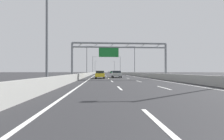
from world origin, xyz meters
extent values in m
plane|color=#2D2D30|center=(0.00, 100.00, 0.00)|extent=(260.00, 260.00, 0.00)
cube|color=white|center=(-1.80, 3.50, 0.01)|extent=(0.16, 3.00, 0.01)
cube|color=white|center=(-1.80, 12.50, 0.01)|extent=(0.16, 3.00, 0.01)
cube|color=white|center=(-1.80, 21.50, 0.01)|extent=(0.16, 3.00, 0.01)
cube|color=white|center=(-1.80, 30.50, 0.01)|extent=(0.16, 3.00, 0.01)
cube|color=white|center=(-1.80, 39.50, 0.01)|extent=(0.16, 3.00, 0.01)
cube|color=white|center=(-1.80, 48.50, 0.01)|extent=(0.16, 3.00, 0.01)
cube|color=white|center=(-1.80, 57.50, 0.01)|extent=(0.16, 3.00, 0.01)
cube|color=white|center=(-1.80, 66.50, 0.01)|extent=(0.16, 3.00, 0.01)
cube|color=white|center=(-1.80, 75.50, 0.01)|extent=(0.16, 3.00, 0.01)
cube|color=white|center=(-1.80, 84.50, 0.01)|extent=(0.16, 3.00, 0.01)
cube|color=white|center=(-1.80, 93.50, 0.01)|extent=(0.16, 3.00, 0.01)
cube|color=white|center=(-1.80, 102.50, 0.01)|extent=(0.16, 3.00, 0.01)
cube|color=white|center=(-1.80, 111.50, 0.01)|extent=(0.16, 3.00, 0.01)
cube|color=white|center=(-1.80, 120.50, 0.01)|extent=(0.16, 3.00, 0.01)
cube|color=white|center=(-1.80, 129.50, 0.01)|extent=(0.16, 3.00, 0.01)
cube|color=white|center=(-1.80, 138.50, 0.01)|extent=(0.16, 3.00, 0.01)
cube|color=white|center=(-1.80, 147.50, 0.01)|extent=(0.16, 3.00, 0.01)
cube|color=white|center=(-1.80, 156.50, 0.01)|extent=(0.16, 3.00, 0.01)
cube|color=white|center=(1.80, 12.50, 0.01)|extent=(0.16, 3.00, 0.01)
cube|color=white|center=(1.80, 21.50, 0.01)|extent=(0.16, 3.00, 0.01)
cube|color=white|center=(1.80, 30.50, 0.01)|extent=(0.16, 3.00, 0.01)
cube|color=white|center=(1.80, 39.50, 0.01)|extent=(0.16, 3.00, 0.01)
cube|color=white|center=(1.80, 48.50, 0.01)|extent=(0.16, 3.00, 0.01)
cube|color=white|center=(1.80, 57.50, 0.01)|extent=(0.16, 3.00, 0.01)
cube|color=white|center=(1.80, 66.50, 0.01)|extent=(0.16, 3.00, 0.01)
cube|color=white|center=(1.80, 75.50, 0.01)|extent=(0.16, 3.00, 0.01)
cube|color=white|center=(1.80, 84.50, 0.01)|extent=(0.16, 3.00, 0.01)
cube|color=white|center=(1.80, 93.50, 0.01)|extent=(0.16, 3.00, 0.01)
cube|color=white|center=(1.80, 102.50, 0.01)|extent=(0.16, 3.00, 0.01)
cube|color=white|center=(1.80, 111.50, 0.01)|extent=(0.16, 3.00, 0.01)
cube|color=white|center=(1.80, 120.50, 0.01)|extent=(0.16, 3.00, 0.01)
cube|color=white|center=(1.80, 129.50, 0.01)|extent=(0.16, 3.00, 0.01)
cube|color=white|center=(1.80, 138.50, 0.01)|extent=(0.16, 3.00, 0.01)
cube|color=white|center=(1.80, 147.50, 0.01)|extent=(0.16, 3.00, 0.01)
cube|color=white|center=(1.80, 156.50, 0.01)|extent=(0.16, 3.00, 0.01)
cube|color=white|center=(-5.25, 88.00, 0.01)|extent=(0.16, 176.00, 0.01)
cube|color=white|center=(5.25, 88.00, 0.01)|extent=(0.16, 176.00, 0.01)
cube|color=#9E9E99|center=(-6.90, 110.00, 0.47)|extent=(0.45, 220.00, 0.95)
cube|color=#9E9E99|center=(6.90, 110.00, 0.47)|extent=(0.45, 220.00, 0.95)
cylinder|color=gray|center=(-8.13, 28.11, 3.10)|extent=(0.36, 0.36, 6.20)
cylinder|color=gray|center=(8.13, 28.11, 3.10)|extent=(0.36, 0.36, 6.20)
cylinder|color=gray|center=(0.00, 28.11, 6.20)|extent=(16.27, 0.32, 0.32)
cylinder|color=gray|center=(0.00, 28.11, 5.50)|extent=(16.27, 0.26, 0.26)
cylinder|color=gray|center=(-6.78, 28.11, 5.85)|extent=(0.74, 0.10, 0.74)
cylinder|color=gray|center=(-4.07, 28.11, 5.85)|extent=(0.74, 0.10, 0.74)
cylinder|color=gray|center=(-1.36, 28.11, 5.85)|extent=(0.74, 0.10, 0.74)
cylinder|color=gray|center=(1.36, 28.11, 5.85)|extent=(0.74, 0.10, 0.74)
cylinder|color=gray|center=(4.07, 28.11, 5.85)|extent=(0.74, 0.10, 0.74)
cylinder|color=gray|center=(6.78, 28.11, 5.85)|extent=(0.74, 0.10, 0.74)
cube|color=#19752D|center=(-1.91, 28.11, 4.60)|extent=(3.40, 0.12, 1.60)
cylinder|color=slate|center=(-7.70, 13.24, 4.75)|extent=(0.20, 0.20, 9.50)
cylinder|color=slate|center=(-7.70, 53.13, 4.75)|extent=(0.20, 0.20, 9.50)
cylinder|color=slate|center=(-6.60, 53.13, 9.35)|extent=(2.20, 0.12, 0.12)
cube|color=#F2EAC6|center=(-5.50, 53.13, 9.25)|extent=(0.56, 0.28, 0.20)
cylinder|color=slate|center=(7.70, 53.13, 4.75)|extent=(0.20, 0.20, 9.50)
cylinder|color=slate|center=(6.60, 53.13, 9.35)|extent=(2.20, 0.12, 0.12)
cube|color=#F2EAC6|center=(5.50, 53.13, 9.25)|extent=(0.56, 0.28, 0.20)
cylinder|color=slate|center=(-7.70, 93.02, 4.75)|extent=(0.20, 0.20, 9.50)
cylinder|color=slate|center=(-6.60, 93.02, 9.35)|extent=(2.20, 0.12, 0.12)
cube|color=#F2EAC6|center=(-5.50, 93.02, 9.25)|extent=(0.56, 0.28, 0.20)
cylinder|color=slate|center=(7.70, 93.02, 4.75)|extent=(0.20, 0.20, 9.50)
cylinder|color=slate|center=(6.60, 93.02, 9.35)|extent=(2.20, 0.12, 0.12)
cube|color=#F2EAC6|center=(5.50, 93.02, 9.25)|extent=(0.56, 0.28, 0.20)
cylinder|color=slate|center=(-7.70, 132.91, 4.75)|extent=(0.20, 0.20, 9.50)
cylinder|color=slate|center=(-6.60, 132.91, 9.35)|extent=(2.20, 0.12, 0.12)
cube|color=#F2EAC6|center=(-5.50, 132.91, 9.25)|extent=(0.56, 0.28, 0.20)
cylinder|color=slate|center=(7.70, 132.91, 4.75)|extent=(0.20, 0.20, 9.50)
cylinder|color=slate|center=(6.60, 132.91, 9.35)|extent=(2.20, 0.12, 0.12)
cube|color=#F2EAC6|center=(5.50, 132.91, 9.25)|extent=(0.56, 0.28, 0.20)
cube|color=#2347AD|center=(-3.78, 68.86, 0.65)|extent=(1.79, 4.18, 0.66)
cube|color=black|center=(-3.78, 68.81, 1.23)|extent=(1.57, 1.96, 0.49)
cylinder|color=black|center=(-4.57, 70.40, 0.32)|extent=(0.22, 0.64, 0.64)
cylinder|color=black|center=(-3.00, 70.40, 0.32)|extent=(0.22, 0.64, 0.64)
cylinder|color=black|center=(-4.57, 67.32, 0.32)|extent=(0.22, 0.64, 0.64)
cylinder|color=black|center=(-3.00, 67.32, 0.32)|extent=(0.22, 0.64, 0.64)
cube|color=yellow|center=(-3.43, 31.29, 0.64)|extent=(1.72, 4.54, 0.63)
cube|color=black|center=(-3.43, 31.53, 1.19)|extent=(1.51, 1.92, 0.48)
cylinder|color=black|center=(-4.18, 33.01, 0.32)|extent=(0.22, 0.64, 0.64)
cylinder|color=black|center=(-2.68, 33.01, 0.32)|extent=(0.22, 0.64, 0.64)
cylinder|color=black|center=(-4.18, 29.57, 0.32)|extent=(0.22, 0.64, 0.64)
cylinder|color=black|center=(-2.68, 29.57, 0.32)|extent=(0.22, 0.64, 0.64)
cube|color=#A8ADB2|center=(0.04, 34.70, 0.66)|extent=(1.87, 4.32, 0.67)
cube|color=black|center=(0.04, 34.66, 1.21)|extent=(1.65, 1.91, 0.44)
cylinder|color=black|center=(-0.79, 36.31, 0.32)|extent=(0.22, 0.64, 0.64)
cylinder|color=black|center=(0.86, 36.31, 0.32)|extent=(0.22, 0.64, 0.64)
cylinder|color=black|center=(-0.79, 33.10, 0.32)|extent=(0.22, 0.64, 0.64)
cylinder|color=black|center=(0.86, 33.10, 0.32)|extent=(0.22, 0.64, 0.64)
cube|color=#1E7A38|center=(3.84, 106.49, 0.64)|extent=(1.81, 4.15, 0.64)
cube|color=black|center=(3.84, 106.79, 1.20)|extent=(1.60, 1.70, 0.50)
cylinder|color=black|center=(3.04, 108.02, 0.32)|extent=(0.22, 0.64, 0.64)
cylinder|color=black|center=(4.64, 108.02, 0.32)|extent=(0.22, 0.64, 0.64)
cylinder|color=black|center=(3.04, 104.97, 0.32)|extent=(0.22, 0.64, 0.64)
cylinder|color=black|center=(4.64, 104.97, 0.32)|extent=(0.22, 0.64, 0.64)
camera|label=1|loc=(-3.31, -0.86, 1.36)|focal=27.06mm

